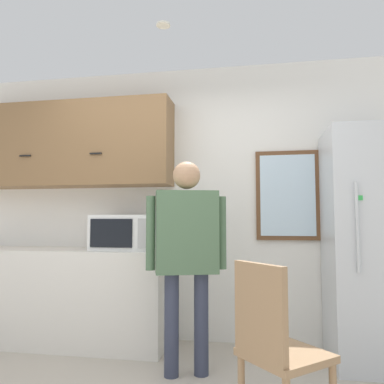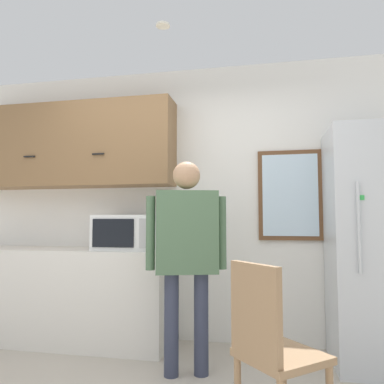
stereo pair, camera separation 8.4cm
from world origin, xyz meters
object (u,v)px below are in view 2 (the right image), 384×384
Objects in this scene: microwave at (127,232)px; chair at (270,343)px; refrigerator at (374,245)px; person at (186,243)px.

microwave is 1.89m from chair.
refrigerator is 2.05× the size of chair.
person is (0.69, -0.52, -0.06)m from microwave.
person is 1.07m from chair.
person is 1.73× the size of chair.
person is 1.53m from refrigerator.
chair is (0.62, -0.73, -0.48)m from person.
chair is (1.31, -1.25, -0.54)m from microwave.
microwave reaches higher than chair.
chair is at bearing -43.56° from microwave.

